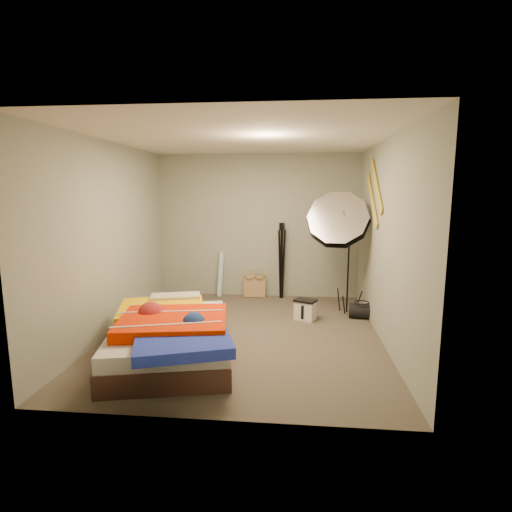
# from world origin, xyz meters

# --- Properties ---
(floor) EXTENTS (4.00, 4.00, 0.00)m
(floor) POSITION_xyz_m (0.00, 0.00, 0.00)
(floor) COLOR brown
(floor) RESTS_ON ground
(ceiling) EXTENTS (4.00, 4.00, 0.00)m
(ceiling) POSITION_xyz_m (0.00, 0.00, 2.50)
(ceiling) COLOR silver
(ceiling) RESTS_ON wall_back
(wall_back) EXTENTS (3.50, 0.00, 3.50)m
(wall_back) POSITION_xyz_m (0.00, 2.00, 1.25)
(wall_back) COLOR #979B8D
(wall_back) RESTS_ON floor
(wall_front) EXTENTS (3.50, 0.00, 3.50)m
(wall_front) POSITION_xyz_m (0.00, -2.00, 1.25)
(wall_front) COLOR #979B8D
(wall_front) RESTS_ON floor
(wall_left) EXTENTS (0.00, 4.00, 4.00)m
(wall_left) POSITION_xyz_m (-1.75, 0.00, 1.25)
(wall_left) COLOR #979B8D
(wall_left) RESTS_ON floor
(wall_right) EXTENTS (0.00, 4.00, 4.00)m
(wall_right) POSITION_xyz_m (1.75, 0.00, 1.25)
(wall_right) COLOR #979B8D
(wall_right) RESTS_ON floor
(tote_bag) EXTENTS (0.39, 0.17, 0.40)m
(tote_bag) POSITION_xyz_m (-0.05, 1.90, 0.19)
(tote_bag) COLOR tan
(tote_bag) RESTS_ON floor
(wrapping_roll) EXTENTS (0.14, 0.24, 0.78)m
(wrapping_roll) POSITION_xyz_m (-0.67, 1.90, 0.39)
(wrapping_roll) COLOR #6DADD9
(wrapping_roll) RESTS_ON floor
(camera_case) EXTENTS (0.34, 0.30, 0.28)m
(camera_case) POSITION_xyz_m (0.82, 0.69, 0.14)
(camera_case) COLOR white
(camera_case) RESTS_ON floor
(duffel_bag) EXTENTS (0.39, 0.27, 0.22)m
(duffel_bag) POSITION_xyz_m (1.65, 0.84, 0.11)
(duffel_bag) COLOR black
(duffel_bag) RESTS_ON floor
(wall_stripe_upper) EXTENTS (0.02, 0.91, 0.78)m
(wall_stripe_upper) POSITION_xyz_m (1.73, 0.60, 1.95)
(wall_stripe_upper) COLOR gold
(wall_stripe_upper) RESTS_ON wall_right
(wall_stripe_lower) EXTENTS (0.02, 0.91, 0.78)m
(wall_stripe_lower) POSITION_xyz_m (1.73, 0.85, 1.75)
(wall_stripe_lower) COLOR gold
(wall_stripe_lower) RESTS_ON wall_right
(bed) EXTENTS (1.68, 2.12, 0.53)m
(bed) POSITION_xyz_m (-0.72, -0.81, 0.27)
(bed) COLOR #4C2D23
(bed) RESTS_ON floor
(photo_umbrella) EXTENTS (1.23, 0.96, 1.97)m
(photo_umbrella) POSITION_xyz_m (1.29, 1.06, 1.41)
(photo_umbrella) COLOR black
(photo_umbrella) RESTS_ON floor
(camera_tripod) EXTENTS (0.09, 0.09, 1.33)m
(camera_tripod) POSITION_xyz_m (0.42, 1.86, 0.76)
(camera_tripod) COLOR black
(camera_tripod) RESTS_ON floor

